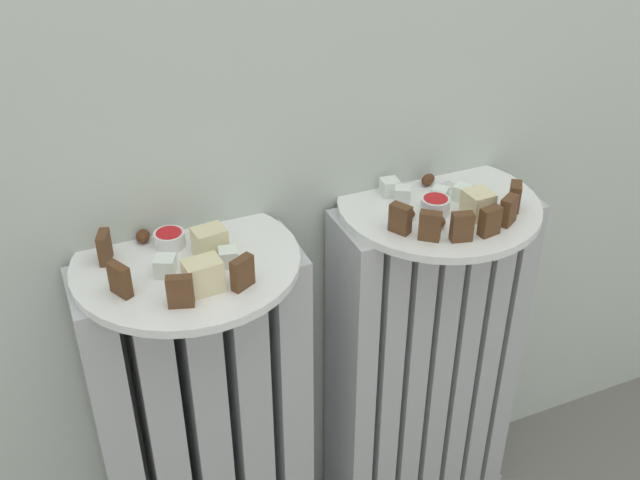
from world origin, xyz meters
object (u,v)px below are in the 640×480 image
at_px(radiator_right, 423,369).
at_px(plate_right, 438,205).
at_px(jam_bowl_left, 169,238).
at_px(fork, 461,193).
at_px(jam_bowl_right, 435,205).
at_px(plate_left, 186,262).
at_px(radiator_left, 206,435).

xyz_separation_m(radiator_right, plate_right, (0.00, 0.00, 0.33)).
xyz_separation_m(jam_bowl_left, fork, (0.44, -0.03, -0.01)).
bearing_deg(jam_bowl_right, plate_right, 49.13).
relative_size(jam_bowl_left, fork, 0.43).
xyz_separation_m(radiator_right, jam_bowl_left, (-0.40, 0.04, 0.35)).
bearing_deg(jam_bowl_right, plate_left, 175.69).
xyz_separation_m(plate_right, jam_bowl_left, (-0.40, 0.04, 0.02)).
bearing_deg(jam_bowl_right, radiator_left, 175.69).
bearing_deg(jam_bowl_left, jam_bowl_right, -10.00).
bearing_deg(radiator_left, plate_right, 0.00).
bearing_deg(radiator_right, plate_left, 180.00).
bearing_deg(fork, jam_bowl_left, 175.75).
relative_size(radiator_left, plate_left, 2.09).
height_order(radiator_right, fork, fork).
distance_m(plate_left, jam_bowl_left, 0.04).
xyz_separation_m(jam_bowl_right, fork, (0.07, 0.03, -0.01)).
bearing_deg(jam_bowl_left, fork, -4.25).
height_order(radiator_right, plate_right, plate_right).
distance_m(radiator_right, jam_bowl_right, 0.35).
distance_m(jam_bowl_left, jam_bowl_right, 0.38).
xyz_separation_m(radiator_right, plate_left, (-0.39, 0.00, 0.33)).
height_order(plate_left, jam_bowl_left, jam_bowl_left).
relative_size(radiator_right, plate_left, 2.09).
height_order(radiator_left, jam_bowl_left, jam_bowl_left).
bearing_deg(radiator_right, fork, 7.92).
bearing_deg(radiator_left, plate_left, 0.00).
distance_m(radiator_right, plate_right, 0.33).
bearing_deg(plate_right, radiator_left, 180.00).
xyz_separation_m(plate_left, fork, (0.43, 0.01, 0.01)).
xyz_separation_m(radiator_left, jam_bowl_left, (-0.01, 0.04, 0.35)).
distance_m(radiator_left, fork, 0.55).
bearing_deg(jam_bowl_left, plate_left, -73.29).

